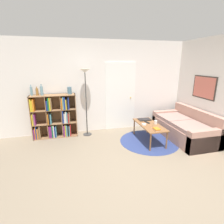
% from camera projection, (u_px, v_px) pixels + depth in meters
% --- Properties ---
extents(ground_plane, '(14.00, 14.00, 0.00)m').
position_uv_depth(ground_plane, '(139.00, 175.00, 3.20)').
color(ground_plane, gray).
extents(wall_back, '(7.56, 0.11, 2.60)m').
position_uv_depth(wall_back, '(110.00, 87.00, 5.11)').
color(wall_back, silver).
rests_on(wall_back, ground_plane).
extents(wall_right, '(0.08, 5.40, 2.60)m').
position_uv_depth(wall_right, '(207.00, 90.00, 4.50)').
color(wall_right, silver).
rests_on(wall_right, ground_plane).
extents(rug, '(1.51, 1.51, 0.01)m').
position_uv_depth(rug, '(149.00, 141.00, 4.56)').
color(rug, navy).
rests_on(rug, ground_plane).
extents(bookshelf, '(1.17, 0.34, 1.17)m').
position_uv_depth(bookshelf, '(54.00, 117.00, 4.73)').
color(bookshelf, '#936B47').
rests_on(bookshelf, ground_plane).
extents(floor_lamp, '(0.30, 0.30, 1.83)m').
position_uv_depth(floor_lamp, '(85.00, 79.00, 4.56)').
color(floor_lamp, '#333333').
rests_on(floor_lamp, ground_plane).
extents(couch, '(0.93, 1.82, 0.77)m').
position_uv_depth(couch, '(185.00, 128.00, 4.75)').
color(couch, tan).
rests_on(couch, ground_plane).
extents(coffee_table, '(0.50, 1.11, 0.46)m').
position_uv_depth(coffee_table, '(149.00, 126.00, 4.49)').
color(coffee_table, brown).
rests_on(coffee_table, ground_plane).
extents(laptop, '(0.33, 0.23, 0.02)m').
position_uv_depth(laptop, '(144.00, 119.00, 4.82)').
color(laptop, black).
rests_on(laptop, coffee_table).
extents(bowl, '(0.11, 0.11, 0.04)m').
position_uv_depth(bowl, '(144.00, 124.00, 4.41)').
color(bowl, silver).
rests_on(bowl, coffee_table).
extents(book_stack_on_table, '(0.13, 0.18, 0.05)m').
position_uv_depth(book_stack_on_table, '(157.00, 129.00, 4.09)').
color(book_stack_on_table, silver).
rests_on(book_stack_on_table, coffee_table).
extents(cup, '(0.08, 0.08, 0.09)m').
position_uv_depth(cup, '(156.00, 122.00, 4.48)').
color(cup, white).
rests_on(cup, coffee_table).
extents(remote, '(0.08, 0.18, 0.02)m').
position_uv_depth(remote, '(147.00, 122.00, 4.60)').
color(remote, black).
rests_on(remote, coffee_table).
extents(bottle_left, '(0.06, 0.06, 0.27)m').
position_uv_depth(bottle_left, '(31.00, 91.00, 4.44)').
color(bottle_left, '#6B93A3').
rests_on(bottle_left, bookshelf).
extents(bottle_middle, '(0.07, 0.07, 0.22)m').
position_uv_depth(bottle_middle, '(37.00, 92.00, 4.47)').
color(bottle_middle, olive).
rests_on(bottle_middle, bookshelf).
extents(bottle_right, '(0.07, 0.07, 0.29)m').
position_uv_depth(bottle_right, '(42.00, 91.00, 4.47)').
color(bottle_right, '#6B93A3').
rests_on(bottle_right, bookshelf).
extents(vase_on_shelf, '(0.11, 0.11, 0.19)m').
position_uv_depth(vase_on_shelf, '(70.00, 91.00, 4.65)').
color(vase_on_shelf, slate).
rests_on(vase_on_shelf, bookshelf).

